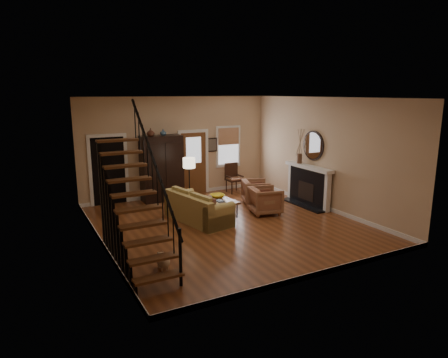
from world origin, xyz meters
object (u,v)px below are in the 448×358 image
armoire (162,168)px  armchair_right (256,192)px  sofa (198,207)px  side_chair (234,178)px  coffee_table (218,207)px  armchair_left (265,201)px  floor_lamp (189,184)px

armoire → armchair_right: (2.48, -1.72, -0.68)m
sofa → side_chair: bearing=32.3°
sofa → side_chair: 3.33m
armoire → armchair_right: size_ratio=2.58×
sofa → coffee_table: size_ratio=1.70×
armchair_left → armchair_right: armchair_left is taller
coffee_table → side_chair: 2.68m
armoire → side_chair: 2.61m
armoire → armchair_right: bearing=-34.8°
sofa → armoire: bearing=81.9°
armchair_right → floor_lamp: 2.18m
armoire → coffee_table: size_ratio=1.73×
armoire → coffee_table: 2.57m
armchair_left → armchair_right: size_ratio=1.04×
armchair_right → armoire: bearing=75.5°
coffee_table → armchair_left: (1.26, -0.51, 0.15)m
coffee_table → armchair_right: 1.70m
armchair_left → armchair_right: bearing=-5.7°
armchair_right → floor_lamp: size_ratio=0.52×
floor_lamp → armchair_left: bearing=-37.9°
floor_lamp → armchair_right: bearing=-8.5°
armchair_right → side_chair: (0.07, 1.52, 0.14)m
sofa → armchair_left: armchair_left is taller
sofa → side_chair: size_ratio=2.02×
sofa → coffee_table: 0.78m
armoire → floor_lamp: 1.47m
armoire → floor_lamp: size_ratio=1.34×
floor_lamp → coffee_table: bearing=-59.5°
side_chair → armchair_left: bearing=-99.3°
armoire → floor_lamp: (0.36, -1.41, -0.27)m
armchair_right → side_chair: 1.53m
sofa → floor_lamp: (0.21, 1.10, 0.40)m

